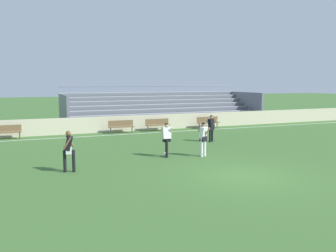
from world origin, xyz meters
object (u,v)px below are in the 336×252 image
Objects in this scene: soccer_ball at (165,155)px; bench_near_wall_gap at (158,124)px; bench_near_bin at (208,121)px; player_dark_trailing_run at (69,147)px; bench_far_left at (121,125)px; bench_far_right at (6,131)px; bleacher_stand at (164,108)px; player_white_pressing_high at (167,137)px; player_white_challenging at (203,136)px; player_dark_wide_right at (211,126)px.

bench_near_wall_gap is at bearing 71.65° from soccer_ball.
player_dark_trailing_run is at bearing -139.48° from bench_near_bin.
bench_near_wall_gap is 2.76m from bench_far_left.
bench_far_right is (-10.23, 0.00, 0.00)m from bench_near_wall_gap.
bleacher_stand is 17.38m from player_dark_trailing_run.
player_white_pressing_high is 7.60× the size of soccer_ball.
player_white_challenging reaches higher than player_dark_wide_right.
player_white_challenging is 0.99× the size of player_dark_trailing_run.
bench_far_right is at bearing 129.74° from soccer_ball.
bench_far_right is 10.45m from player_dark_trailing_run.
player_white_challenging is 4.45m from player_dark_wide_right.
bleacher_stand is at bearing 85.15° from player_dark_wide_right.
soccer_ball is at bearing -129.04° from bench_near_bin.
player_dark_trailing_run is (-4.86, -10.11, 0.46)m from bench_far_left.
player_dark_wide_right is at bearing 26.15° from player_dark_trailing_run.
bench_near_wall_gap is at bearing 0.00° from bench_far_left.
bench_near_bin is 4.21m from bench_near_wall_gap.
bleacher_stand is at bearing 62.98° from bench_near_wall_gap.
bench_near_wall_gap is at bearing 0.00° from bench_far_right.
player_dark_wide_right is 7.40× the size of soccer_ball.
player_white_pressing_high is at bearing -50.14° from bench_far_right.
player_white_pressing_high is 0.89m from soccer_ball.
bench_near_bin is 1.06× the size of player_dark_trailing_run.
bench_near_wall_gap is at bearing 82.95° from player_white_challenging.
bleacher_stand is 6.56m from bench_far_left.
bench_far_left is (-2.76, 0.00, 0.00)m from bench_near_wall_gap.
bench_far_left is 9.55m from player_white_challenging.
player_dark_wide_right reaches higher than soccer_ball.
player_white_pressing_high is 1.79m from player_white_challenging.
bleacher_stand is 9.39× the size of bench_near_wall_gap.
player_white_pressing_high is 0.99× the size of player_white_challenging.
player_dark_trailing_run is at bearing -153.85° from player_dark_wide_right.
bleacher_stand reaches higher than player_dark_wide_right.
player_dark_wide_right is (11.55, -5.72, 0.42)m from bench_far_right.
player_white_pressing_high is at bearing -128.67° from bench_near_bin.
player_dark_trailing_run is at bearing -75.52° from bench_far_right.
player_dark_trailing_run is 7.68× the size of soccer_ball.
bench_far_left is at bearing 88.97° from soccer_ball.
bench_near_bin is 1.07× the size of player_white_challenging.
bleacher_stand reaches higher than soccer_ball.
bench_far_left is 8.84m from player_white_pressing_high.
player_white_challenging is at bearing -97.05° from bench_near_wall_gap.
bench_near_bin is at bearing 0.00° from bench_far_right.
player_white_challenging is 6.49m from player_dark_trailing_run.
player_dark_trailing_run reaches higher than player_dark_wide_right.
bench_near_wall_gap is at bearing -117.02° from bleacher_stand.
soccer_ball is at bearing 160.64° from player_white_challenging.
bench_far_left is at bearing -139.22° from bleacher_stand.
player_white_challenging is 1.03× the size of player_dark_wide_right.
bleacher_stand is at bearing 68.70° from soccer_ball.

